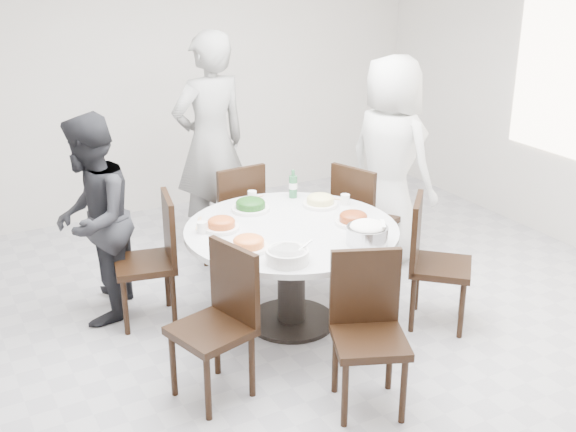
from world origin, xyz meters
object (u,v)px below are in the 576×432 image
dining_table (291,276)px  chair_n (231,216)px  soup_bowl (287,256)px  chair_s (370,337)px  chair_sw (211,327)px  chair_se (441,264)px  diner_right (390,160)px  diner_middle (211,144)px  rice_bowl (367,235)px  chair_ne (365,217)px  beverage_bottle (293,184)px  diner_left (92,220)px  chair_nw (145,261)px

dining_table → chair_n: bearing=89.4°
soup_bowl → dining_table: bearing=58.3°
chair_s → soup_bowl: size_ratio=3.48×
chair_n → chair_sw: bearing=58.5°
chair_se → diner_right: bearing=24.9°
diner_middle → rice_bowl: size_ratio=7.03×
chair_ne → chair_s: bearing=126.2°
diner_right → diner_middle: 1.55m
chair_n → rice_bowl: size_ratio=3.44×
diner_middle → soup_bowl: 2.06m
chair_s → diner_right: (1.41, 1.76, 0.41)m
dining_table → chair_s: chair_s is taller
chair_n → beverage_bottle: (0.30, -0.50, 0.39)m
soup_bowl → beverage_bottle: 1.20m
chair_s → soup_bowl: chair_s is taller
dining_table → diner_right: (1.32, 0.65, 0.51)m
diner_left → chair_se: bearing=85.5°
chair_sw → diner_left: 1.41m
chair_ne → chair_se: same height
chair_nw → chair_sw: bearing=14.4°
chair_se → beverage_bottle: size_ratio=4.27×
dining_table → beverage_bottle: (0.32, 0.54, 0.49)m
chair_s → diner_middle: 2.70m
dining_table → chair_s: 1.12m
chair_n → beverage_bottle: size_ratio=4.27×
chair_n → dining_table: bearing=86.4°
chair_se → chair_nw: bearing=103.1°
chair_ne → soup_bowl: (-1.27, -0.97, 0.32)m
chair_se → beverage_bottle: bearing=73.3°
dining_table → chair_nw: chair_nw is taller
dining_table → diner_left: bearing=146.8°
chair_nw → soup_bowl: (0.60, -1.03, 0.32)m
chair_n → diner_left: diner_left is taller
chair_ne → chair_s: (-1.07, -1.60, 0.00)m
dining_table → chair_ne: 1.10m
chair_ne → chair_nw: bearing=68.3°
diner_middle → dining_table: bearing=80.5°
chair_n → beverage_bottle: 0.70m
rice_bowl → beverage_bottle: 1.03m
diner_left → chair_nw: bearing=77.7°
dining_table → chair_ne: (0.97, 0.49, 0.10)m
chair_n → rice_bowl: 1.59m
dining_table → chair_se: 1.07m
chair_sw → diner_middle: diner_middle is taller
chair_s → diner_left: bearing=143.2°
diner_right → dining_table: bearing=102.6°
chair_se → rice_bowl: size_ratio=3.44×
rice_bowl → dining_table: bearing=122.0°
chair_sw → rice_bowl: size_ratio=3.44×
diner_left → dining_table: bearing=83.8°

